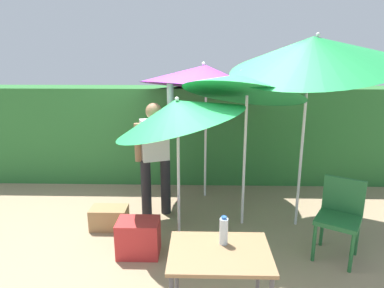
# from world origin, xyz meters

# --- Properties ---
(ground_plane) EXTENTS (24.00, 24.00, 0.00)m
(ground_plane) POSITION_xyz_m (0.00, 0.00, 0.00)
(ground_plane) COLOR #9E8466
(hedge_row) EXTENTS (8.00, 0.70, 1.67)m
(hedge_row) POSITION_xyz_m (0.00, 1.99, 0.84)
(hedge_row) COLOR #2D7033
(hedge_row) RESTS_ON ground_plane
(umbrella_rainbow) EXTENTS (1.60, 1.54, 2.30)m
(umbrella_rainbow) POSITION_xyz_m (0.64, 0.29, 1.86)
(umbrella_rainbow) COLOR silver
(umbrella_rainbow) RESTS_ON ground_plane
(umbrella_orange) EXTENTS (1.96, 1.95, 2.27)m
(umbrella_orange) POSITION_xyz_m (0.17, 1.21, 1.90)
(umbrella_orange) COLOR silver
(umbrella_orange) RESTS_ON ground_plane
(umbrella_yellow) EXTENTS (1.57, 1.55, 1.92)m
(umbrella_yellow) POSITION_xyz_m (-0.16, -0.07, 1.58)
(umbrella_yellow) COLOR silver
(umbrella_yellow) RESTS_ON ground_plane
(umbrella_navy) EXTENTS (2.08, 2.04, 2.73)m
(umbrella_navy) POSITION_xyz_m (1.43, 0.24, 2.25)
(umbrella_navy) COLOR silver
(umbrella_navy) RESTS_ON ground_plane
(person_vendor) EXTENTS (0.55, 0.33, 1.88)m
(person_vendor) POSITION_xyz_m (-0.51, 0.52, 0.93)
(person_vendor) COLOR black
(person_vendor) RESTS_ON ground_plane
(chair_plastic) EXTENTS (0.60, 0.60, 0.89)m
(chair_plastic) POSITION_xyz_m (1.66, -0.46, 0.51)
(chair_plastic) COLOR #236633
(chair_plastic) RESTS_ON ground_plane
(cooler_box) EXTENTS (0.47, 0.33, 0.42)m
(cooler_box) POSITION_xyz_m (-0.59, -0.50, 0.21)
(cooler_box) COLOR red
(cooler_box) RESTS_ON ground_plane
(crate_cardboard) EXTENTS (0.47, 0.29, 0.28)m
(crate_cardboard) POSITION_xyz_m (-1.08, 0.10, 0.14)
(crate_cardboard) COLOR #9E7A4C
(crate_cardboard) RESTS_ON ground_plane
(folding_table) EXTENTS (0.80, 0.60, 0.74)m
(folding_table) POSITION_xyz_m (0.27, -1.60, 0.65)
(folding_table) COLOR #4C4C51
(folding_table) RESTS_ON ground_plane
(bottle_water) EXTENTS (0.07, 0.07, 0.24)m
(bottle_water) POSITION_xyz_m (0.30, -1.49, 0.85)
(bottle_water) COLOR silver
(bottle_water) RESTS_ON folding_table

